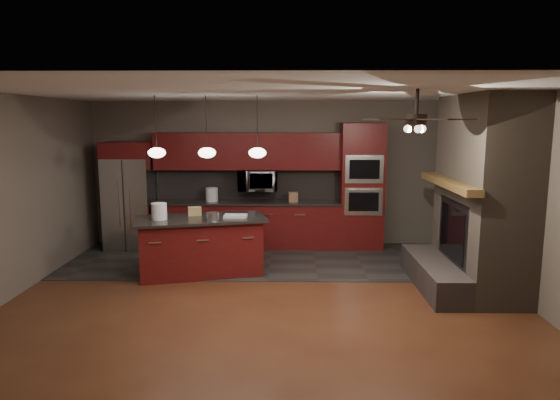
{
  "coord_description": "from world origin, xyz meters",
  "views": [
    {
      "loc": [
        0.31,
        -6.7,
        2.45
      ],
      "look_at": [
        0.19,
        0.6,
        1.27
      ],
      "focal_mm": 32.0,
      "sensor_mm": 36.0,
      "label": 1
    }
  ],
  "objects_px": {
    "cardboard_box": "(195,211)",
    "counter_bucket": "(212,194)",
    "refrigerator": "(130,196)",
    "paint_can": "(213,217)",
    "microwave": "(258,180)",
    "kitchen_island": "(201,246)",
    "counter_box": "(293,197)",
    "white_bucket": "(159,211)",
    "paint_tray": "(236,216)",
    "oven_tower": "(361,187)"
  },
  "relations": [
    {
      "from": "cardboard_box",
      "to": "counter_bucket",
      "type": "xyz_separation_m",
      "value": [
        0.05,
        1.52,
        0.04
      ]
    },
    {
      "from": "refrigerator",
      "to": "paint_can",
      "type": "relative_size",
      "value": 10.82
    },
    {
      "from": "microwave",
      "to": "paint_can",
      "type": "height_order",
      "value": "microwave"
    },
    {
      "from": "microwave",
      "to": "kitchen_island",
      "type": "distance_m",
      "value": 2.12
    },
    {
      "from": "cardboard_box",
      "to": "counter_box",
      "type": "xyz_separation_m",
      "value": [
        1.6,
        1.47,
        0.01
      ]
    },
    {
      "from": "paint_can",
      "to": "kitchen_island",
      "type": "bearing_deg",
      "value": 136.71
    },
    {
      "from": "microwave",
      "to": "paint_can",
      "type": "bearing_deg",
      "value": -105.94
    },
    {
      "from": "white_bucket",
      "to": "cardboard_box",
      "type": "bearing_deg",
      "value": 36.02
    },
    {
      "from": "cardboard_box",
      "to": "counter_box",
      "type": "distance_m",
      "value": 2.17
    },
    {
      "from": "white_bucket",
      "to": "paint_tray",
      "type": "bearing_deg",
      "value": 10.32
    },
    {
      "from": "counter_bucket",
      "to": "counter_box",
      "type": "relative_size",
      "value": 1.41
    },
    {
      "from": "white_bucket",
      "to": "counter_box",
      "type": "xyz_separation_m",
      "value": [
        2.09,
        1.82,
        -0.05
      ]
    },
    {
      "from": "paint_tray",
      "to": "counter_bucket",
      "type": "xyz_separation_m",
      "value": [
        -0.63,
        1.66,
        0.09
      ]
    },
    {
      "from": "paint_can",
      "to": "counter_bucket",
      "type": "xyz_separation_m",
      "value": [
        -0.31,
        1.94,
        0.05
      ]
    },
    {
      "from": "paint_tray",
      "to": "cardboard_box",
      "type": "xyz_separation_m",
      "value": [
        -0.67,
        0.14,
        0.05
      ]
    },
    {
      "from": "kitchen_island",
      "to": "white_bucket",
      "type": "bearing_deg",
      "value": 179.77
    },
    {
      "from": "refrigerator",
      "to": "counter_box",
      "type": "height_order",
      "value": "refrigerator"
    },
    {
      "from": "oven_tower",
      "to": "white_bucket",
      "type": "bearing_deg",
      "value": -151.17
    },
    {
      "from": "microwave",
      "to": "paint_can",
      "type": "relative_size",
      "value": 3.89
    },
    {
      "from": "paint_can",
      "to": "cardboard_box",
      "type": "xyz_separation_m",
      "value": [
        -0.36,
        0.42,
        0.0
      ]
    },
    {
      "from": "refrigerator",
      "to": "white_bucket",
      "type": "distance_m",
      "value": 2.06
    },
    {
      "from": "oven_tower",
      "to": "microwave",
      "type": "bearing_deg",
      "value": 178.34
    },
    {
      "from": "kitchen_island",
      "to": "counter_box",
      "type": "distance_m",
      "value": 2.29
    },
    {
      "from": "kitchen_island",
      "to": "counter_box",
      "type": "bearing_deg",
      "value": 34.84
    },
    {
      "from": "cardboard_box",
      "to": "refrigerator",
      "type": "bearing_deg",
      "value": 123.25
    },
    {
      "from": "oven_tower",
      "to": "counter_box",
      "type": "bearing_deg",
      "value": -178.12
    },
    {
      "from": "kitchen_island",
      "to": "paint_tray",
      "type": "bearing_deg",
      "value": -7.01
    },
    {
      "from": "counter_box",
      "to": "microwave",
      "type": "bearing_deg",
      "value": 164.19
    },
    {
      "from": "paint_tray",
      "to": "counter_box",
      "type": "xyz_separation_m",
      "value": [
        0.93,
        1.61,
        0.06
      ]
    },
    {
      "from": "oven_tower",
      "to": "counter_box",
      "type": "distance_m",
      "value": 1.31
    },
    {
      "from": "white_bucket",
      "to": "microwave",
      "type": "bearing_deg",
      "value": 53.73
    },
    {
      "from": "microwave",
      "to": "white_bucket",
      "type": "bearing_deg",
      "value": -126.27
    },
    {
      "from": "microwave",
      "to": "paint_can",
      "type": "distance_m",
      "value": 2.09
    },
    {
      "from": "white_bucket",
      "to": "counter_box",
      "type": "height_order",
      "value": "white_bucket"
    },
    {
      "from": "oven_tower",
      "to": "white_bucket",
      "type": "height_order",
      "value": "oven_tower"
    },
    {
      "from": "white_bucket",
      "to": "paint_can",
      "type": "distance_m",
      "value": 0.85
    },
    {
      "from": "white_bucket",
      "to": "paint_tray",
      "type": "relative_size",
      "value": 0.71
    },
    {
      "from": "microwave",
      "to": "paint_tray",
      "type": "xyz_separation_m",
      "value": [
        -0.25,
        -1.71,
        -0.36
      ]
    },
    {
      "from": "refrigerator",
      "to": "cardboard_box",
      "type": "distance_m",
      "value": 2.08
    },
    {
      "from": "white_bucket",
      "to": "counter_bucket",
      "type": "relative_size",
      "value": 0.97
    },
    {
      "from": "oven_tower",
      "to": "cardboard_box",
      "type": "distance_m",
      "value": 3.28
    },
    {
      "from": "microwave",
      "to": "oven_tower",
      "type": "bearing_deg",
      "value": -1.66
    },
    {
      "from": "oven_tower",
      "to": "counter_bucket",
      "type": "relative_size",
      "value": 9.05
    },
    {
      "from": "kitchen_island",
      "to": "counter_box",
      "type": "height_order",
      "value": "counter_box"
    },
    {
      "from": "microwave",
      "to": "refrigerator",
      "type": "bearing_deg",
      "value": -176.91
    },
    {
      "from": "oven_tower",
      "to": "cardboard_box",
      "type": "relative_size",
      "value": 11.33
    },
    {
      "from": "counter_bucket",
      "to": "paint_tray",
      "type": "bearing_deg",
      "value": -69.31
    },
    {
      "from": "paint_tray",
      "to": "cardboard_box",
      "type": "height_order",
      "value": "cardboard_box"
    },
    {
      "from": "microwave",
      "to": "cardboard_box",
      "type": "height_order",
      "value": "microwave"
    },
    {
      "from": "oven_tower",
      "to": "counter_box",
      "type": "height_order",
      "value": "oven_tower"
    }
  ]
}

